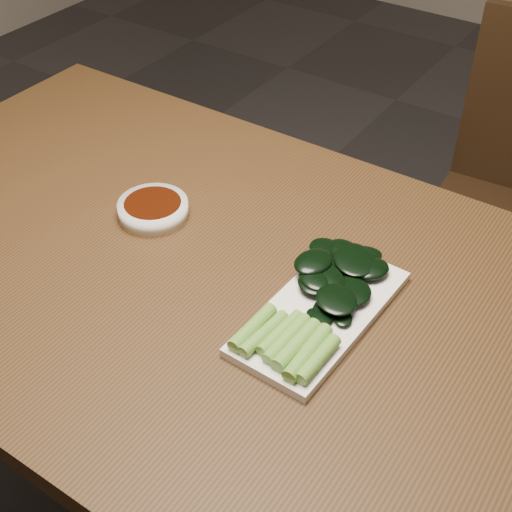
{
  "coord_description": "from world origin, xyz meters",
  "views": [
    {
      "loc": [
        0.5,
        -0.64,
        1.47
      ],
      "look_at": [
        0.03,
        0.05,
        0.76
      ],
      "focal_mm": 50.0,
      "sensor_mm": 36.0,
      "label": 1
    }
  ],
  "objects_px": {
    "serving_plate": "(320,313)",
    "gai_lan": "(325,291)",
    "table": "(220,305)",
    "sauce_bowl": "(153,209)"
  },
  "relations": [
    {
      "from": "serving_plate",
      "to": "gai_lan",
      "type": "bearing_deg",
      "value": 108.21
    },
    {
      "from": "table",
      "to": "gai_lan",
      "type": "bearing_deg",
      "value": 9.79
    },
    {
      "from": "gai_lan",
      "to": "sauce_bowl",
      "type": "bearing_deg",
      "value": 176.17
    },
    {
      "from": "table",
      "to": "gai_lan",
      "type": "relative_size",
      "value": 4.59
    },
    {
      "from": "serving_plate",
      "to": "gai_lan",
      "type": "distance_m",
      "value": 0.03
    },
    {
      "from": "sauce_bowl",
      "to": "gai_lan",
      "type": "height_order",
      "value": "gai_lan"
    },
    {
      "from": "table",
      "to": "serving_plate",
      "type": "relative_size",
      "value": 4.78
    },
    {
      "from": "table",
      "to": "sauce_bowl",
      "type": "xyz_separation_m",
      "value": [
        -0.17,
        0.05,
        0.09
      ]
    },
    {
      "from": "table",
      "to": "serving_plate",
      "type": "xyz_separation_m",
      "value": [
        0.18,
        0.0,
        0.08
      ]
    },
    {
      "from": "serving_plate",
      "to": "sauce_bowl",
      "type": "bearing_deg",
      "value": 172.15
    }
  ]
}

